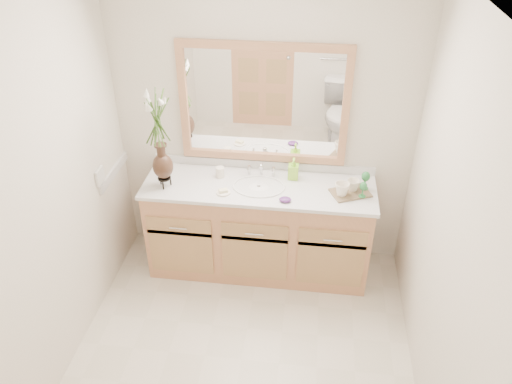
# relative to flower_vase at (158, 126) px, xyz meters

# --- Properties ---
(floor) EXTENTS (2.60, 2.60, 0.00)m
(floor) POSITION_rel_flower_vase_xyz_m (0.73, -0.91, -1.35)
(floor) COLOR beige
(floor) RESTS_ON ground
(ceiling) EXTENTS (2.40, 2.60, 0.02)m
(ceiling) POSITION_rel_flower_vase_xyz_m (0.73, -0.91, 1.05)
(ceiling) COLOR white
(ceiling) RESTS_ON wall_back
(wall_back) EXTENTS (2.40, 0.02, 2.40)m
(wall_back) POSITION_rel_flower_vase_xyz_m (0.73, 0.39, -0.15)
(wall_back) COLOR silver
(wall_back) RESTS_ON floor
(wall_left) EXTENTS (0.02, 2.60, 2.40)m
(wall_left) POSITION_rel_flower_vase_xyz_m (-0.47, -0.91, -0.15)
(wall_left) COLOR silver
(wall_left) RESTS_ON floor
(wall_right) EXTENTS (0.02, 2.60, 2.40)m
(wall_right) POSITION_rel_flower_vase_xyz_m (1.93, -0.91, -0.15)
(wall_right) COLOR silver
(wall_right) RESTS_ON floor
(vanity) EXTENTS (1.80, 0.55, 0.80)m
(vanity) POSITION_rel_flower_vase_xyz_m (0.73, 0.10, -0.95)
(vanity) COLOR tan
(vanity) RESTS_ON floor
(counter) EXTENTS (1.84, 0.57, 0.03)m
(counter) POSITION_rel_flower_vase_xyz_m (0.73, 0.10, -0.53)
(counter) COLOR silver
(counter) RESTS_ON vanity
(sink) EXTENTS (0.38, 0.34, 0.23)m
(sink) POSITION_rel_flower_vase_xyz_m (0.73, 0.08, -0.57)
(sink) COLOR white
(sink) RESTS_ON counter
(mirror) EXTENTS (1.32, 0.04, 0.97)m
(mirror) POSITION_rel_flower_vase_xyz_m (0.73, 0.36, 0.06)
(mirror) COLOR white
(mirror) RESTS_ON wall_back
(switch_plate) EXTENTS (0.02, 0.12, 0.12)m
(switch_plate) POSITION_rel_flower_vase_xyz_m (-0.45, -0.15, -0.37)
(switch_plate) COLOR white
(switch_plate) RESTS_ON wall_left
(flower_vase) EXTENTS (0.19, 0.19, 0.76)m
(flower_vase) POSITION_rel_flower_vase_xyz_m (0.00, 0.00, 0.00)
(flower_vase) COLOR black
(flower_vase) RESTS_ON counter
(tumbler) EXTENTS (0.07, 0.07, 0.09)m
(tumbler) POSITION_rel_flower_vase_xyz_m (0.41, 0.19, -0.48)
(tumbler) COLOR white
(tumbler) RESTS_ON counter
(soap_dish) EXTENTS (0.11, 0.11, 0.03)m
(soap_dish) POSITION_rel_flower_vase_xyz_m (0.47, -0.04, -0.51)
(soap_dish) COLOR white
(soap_dish) RESTS_ON counter
(soap_bottle) EXTENTS (0.07, 0.08, 0.16)m
(soap_bottle) POSITION_rel_flower_vase_xyz_m (0.99, 0.25, -0.44)
(soap_bottle) COLOR #97E335
(soap_bottle) RESTS_ON counter
(purple_dish) EXTENTS (0.11, 0.10, 0.03)m
(purple_dish) POSITION_rel_flower_vase_xyz_m (0.96, -0.09, -0.50)
(purple_dish) COLOR #52236B
(purple_dish) RESTS_ON counter
(tray) EXTENTS (0.34, 0.29, 0.01)m
(tray) POSITION_rel_flower_vase_xyz_m (1.45, 0.07, -0.51)
(tray) COLOR brown
(tray) RESTS_ON counter
(mug_left) EXTENTS (0.12, 0.12, 0.11)m
(mug_left) POSITION_rel_flower_vase_xyz_m (1.38, 0.02, -0.45)
(mug_left) COLOR white
(mug_left) RESTS_ON tray
(mug_right) EXTENTS (0.11, 0.11, 0.10)m
(mug_right) POSITION_rel_flower_vase_xyz_m (1.46, 0.10, -0.46)
(mug_right) COLOR white
(mug_right) RESTS_ON tray
(goblet_front) EXTENTS (0.06, 0.06, 0.13)m
(goblet_front) POSITION_rel_flower_vase_xyz_m (1.53, 0.02, -0.42)
(goblet_front) COLOR #277639
(goblet_front) RESTS_ON tray
(goblet_back) EXTENTS (0.07, 0.07, 0.15)m
(goblet_back) POSITION_rel_flower_vase_xyz_m (1.55, 0.14, -0.40)
(goblet_back) COLOR #277639
(goblet_back) RESTS_ON tray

